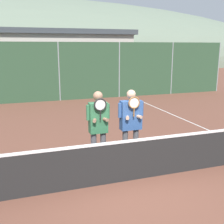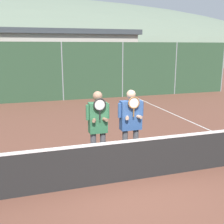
{
  "view_description": "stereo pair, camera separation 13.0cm",
  "coord_description": "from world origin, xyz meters",
  "views": [
    {
      "loc": [
        -2.1,
        -5.06,
        2.78
      ],
      "look_at": [
        -0.01,
        1.06,
        1.26
      ],
      "focal_mm": 45.0,
      "sensor_mm": 36.0,
      "label": 1
    },
    {
      "loc": [
        -1.97,
        -5.1,
        2.78
      ],
      "look_at": [
        -0.01,
        1.06,
        1.26
      ],
      "focal_mm": 45.0,
      "sensor_mm": 36.0,
      "label": 2
    }
  ],
  "objects": [
    {
      "name": "ground_plane",
      "position": [
        0.0,
        0.0,
        0.0
      ],
      "size": [
        120.0,
        120.0,
        0.0
      ],
      "primitive_type": "plane",
      "color": "brown"
    },
    {
      "name": "hill_distant",
      "position": [
        0.0,
        54.54,
        0.0
      ],
      "size": [
        114.75,
        63.75,
        22.31
      ],
      "color": "slate",
      "rests_on": "ground_plane"
    },
    {
      "name": "clubhouse_building",
      "position": [
        -1.0,
        17.68,
        2.02
      ],
      "size": [
        15.56,
        5.5,
        4.0
      ],
      "color": "beige",
      "rests_on": "ground_plane"
    },
    {
      "name": "fence_back",
      "position": [
        0.0,
        9.57,
        1.5
      ],
      "size": [
        19.89,
        0.06,
        3.0
      ],
      "color": "gray",
      "rests_on": "ground_plane"
    },
    {
      "name": "tennis_net",
      "position": [
        0.0,
        0.0,
        0.47
      ],
      "size": [
        10.64,
        0.09,
        1.01
      ],
      "color": "gray",
      "rests_on": "ground_plane"
    },
    {
      "name": "court_line_right_sideline",
      "position": [
        3.96,
        3.0,
        0.0
      ],
      "size": [
        0.05,
        16.0,
        0.01
      ],
      "primitive_type": "cube",
      "color": "white",
      "rests_on": "ground_plane"
    },
    {
      "name": "player_leftmost",
      "position": [
        -0.43,
        0.8,
        1.07
      ],
      "size": [
        0.54,
        0.34,
        1.82
      ],
      "color": "#56565B",
      "rests_on": "ground_plane"
    },
    {
      "name": "player_center_left",
      "position": [
        0.37,
        0.81,
        1.08
      ],
      "size": [
        0.63,
        0.34,
        1.81
      ],
      "color": "#56565B",
      "rests_on": "ground_plane"
    },
    {
      "name": "car_left_of_center",
      "position": [
        -0.13,
        13.03,
        0.87
      ],
      "size": [
        4.42,
        1.95,
        1.7
      ],
      "color": "silver",
      "rests_on": "ground_plane"
    },
    {
      "name": "car_center",
      "position": [
        4.9,
        12.9,
        0.92
      ],
      "size": [
        4.24,
        1.94,
        1.81
      ],
      "color": "slate",
      "rests_on": "ground_plane"
    }
  ]
}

